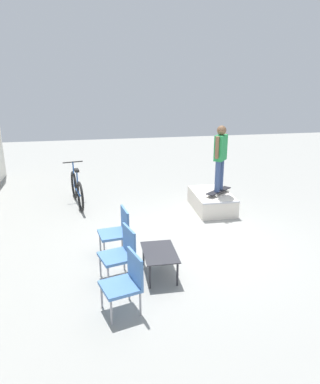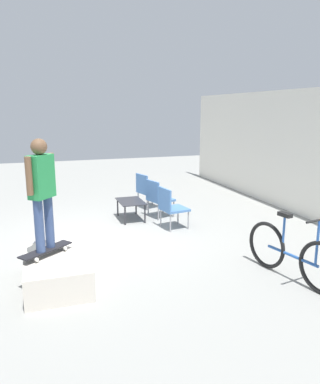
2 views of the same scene
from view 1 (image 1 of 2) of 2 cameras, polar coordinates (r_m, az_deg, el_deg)
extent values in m
plane|color=gray|center=(7.82, 5.03, -7.64)|extent=(24.00, 24.00, 0.00)
cube|color=silver|center=(9.55, 7.89, -1.39)|extent=(1.44, 0.90, 0.43)
cylinder|color=#B7B7BC|center=(8.84, 9.35, -1.65)|extent=(0.05, 0.90, 0.05)
cube|color=black|center=(9.41, 8.90, 0.19)|extent=(0.68, 0.79, 0.02)
cylinder|color=white|center=(9.69, 9.17, 0.49)|extent=(0.06, 0.06, 0.05)
cylinder|color=white|center=(9.57, 10.33, 0.21)|extent=(0.06, 0.06, 0.05)
cylinder|color=white|center=(9.27, 7.40, -0.26)|extent=(0.06, 0.06, 0.05)
cylinder|color=white|center=(9.15, 8.58, -0.57)|extent=(0.06, 0.06, 0.05)
cylinder|color=#384C7A|center=(9.19, 8.77, 2.34)|extent=(0.13, 0.13, 0.77)
cylinder|color=#384C7A|center=(9.39, 9.26, 2.66)|extent=(0.13, 0.13, 0.77)
cube|color=#28934C|center=(9.13, 9.23, 6.67)|extent=(0.42, 0.40, 0.61)
cylinder|color=brown|center=(8.90, 8.69, 6.70)|extent=(0.09, 0.09, 0.52)
cylinder|color=brown|center=(9.34, 9.79, 7.20)|extent=(0.09, 0.09, 0.52)
sphere|color=brown|center=(9.05, 9.37, 9.27)|extent=(0.23, 0.23, 0.23)
cube|color=#2D2D33|center=(6.47, -0.06, -9.16)|extent=(0.87, 0.56, 0.02)
cylinder|color=#2D2D33|center=(6.29, 2.67, -12.39)|extent=(0.04, 0.04, 0.43)
cylinder|color=#2D2D33|center=(6.95, 1.27, -9.17)|extent=(0.04, 0.04, 0.43)
cylinder|color=#2D2D33|center=(6.21, -1.56, -12.78)|extent=(0.04, 0.04, 0.43)
cylinder|color=#2D2D33|center=(6.88, -2.53, -9.47)|extent=(0.04, 0.04, 0.43)
cylinder|color=#99999E|center=(5.86, -8.88, -15.35)|extent=(0.03, 0.03, 0.39)
cylinder|color=#99999E|center=(5.51, -7.42, -17.70)|extent=(0.03, 0.03, 0.39)
cylinder|color=#99999E|center=(5.97, -4.74, -14.43)|extent=(0.03, 0.03, 0.39)
cylinder|color=#99999E|center=(5.64, -3.01, -16.65)|extent=(0.03, 0.03, 0.39)
cube|color=#4C7AB7|center=(5.62, -6.09, -14.14)|extent=(0.64, 0.64, 0.05)
cube|color=#4C7AB7|center=(5.56, -3.82, -11.41)|extent=(0.51, 0.18, 0.45)
cylinder|color=#99999E|center=(6.64, -9.10, -10.97)|extent=(0.03, 0.03, 0.39)
cylinder|color=#99999E|center=(6.27, -7.88, -12.80)|extent=(0.03, 0.03, 0.39)
cylinder|color=#99999E|center=(6.76, -5.48, -10.26)|extent=(0.03, 0.03, 0.39)
cylinder|color=#99999E|center=(6.40, -4.06, -11.99)|extent=(0.03, 0.03, 0.39)
cube|color=#4C7AB7|center=(6.41, -6.70, -9.77)|extent=(0.64, 0.64, 0.05)
cube|color=#4C7AB7|center=(6.36, -4.73, -7.35)|extent=(0.51, 0.18, 0.45)
cylinder|color=#99999E|center=(7.48, -9.11, -7.43)|extent=(0.03, 0.03, 0.39)
cylinder|color=#99999E|center=(7.09, -8.47, -8.92)|extent=(0.03, 0.03, 0.39)
cylinder|color=#99999E|center=(7.55, -5.81, -7.01)|extent=(0.03, 0.03, 0.39)
cylinder|color=#99999E|center=(7.17, -4.98, -8.46)|extent=(0.03, 0.03, 0.39)
cube|color=#4C7AB7|center=(7.22, -7.17, -6.36)|extent=(0.59, 0.59, 0.05)
cube|color=#4C7AB7|center=(7.17, -5.37, -4.29)|extent=(0.52, 0.12, 0.45)
torus|color=black|center=(10.48, -12.97, 1.06)|extent=(0.76, 0.20, 0.76)
torus|color=black|center=(9.50, -12.04, -0.69)|extent=(0.76, 0.20, 0.76)
cylinder|color=#2856A3|center=(9.98, -12.53, 0.23)|extent=(0.93, 0.22, 0.04)
cylinder|color=#2856A3|center=(9.72, -12.47, 1.48)|extent=(0.04, 0.04, 0.56)
cube|color=black|center=(9.64, -12.59, 3.24)|extent=(0.23, 0.14, 0.06)
cylinder|color=#2856A3|center=(10.28, -13.02, 2.67)|extent=(0.04, 0.04, 0.67)
cylinder|color=black|center=(10.20, -13.15, 4.47)|extent=(0.13, 0.52, 0.03)
camera|label=2|loc=(14.20, 2.38, 14.82)|focal=35.00mm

